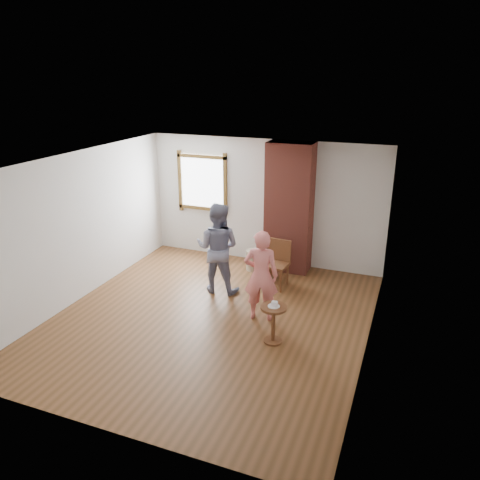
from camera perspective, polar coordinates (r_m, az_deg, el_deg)
name	(u,v)px	position (r m, az deg, el deg)	size (l,w,h in m)	color
ground	(211,319)	(7.86, -3.60, -9.59)	(5.50, 5.50, 0.00)	brown
room_shell	(220,204)	(7.69, -2.39, 4.40)	(5.04, 5.52, 2.62)	silver
brick_chimney	(289,208)	(9.35, 6.01, 3.89)	(0.90, 0.50, 2.60)	#984336
stoneware_crock	(254,260)	(9.61, 1.75, -2.45)	(0.33, 0.33, 0.42)	tan
dark_pot	(224,257)	(10.08, -1.92, -2.12)	(0.16, 0.16, 0.16)	black
dining_chair_left	(266,257)	(9.13, 3.16, -2.06)	(0.38, 0.38, 0.81)	#5B321B
dining_chair_right	(278,261)	(8.81, 4.62, -2.56)	(0.46, 0.46, 0.90)	#5B321B
side_table	(273,318)	(7.07, 4.10, -9.48)	(0.40, 0.40, 0.60)	#5B321B
cake_plate	(274,306)	(6.97, 4.14, -8.04)	(0.18, 0.18, 0.01)	white
cake_slice	(274,304)	(6.95, 4.22, -7.81)	(0.08, 0.07, 0.06)	white
man	(218,248)	(8.49, -2.73, -0.97)	(0.82, 0.64, 1.68)	black
person_pink	(261,276)	(7.54, 2.59, -4.35)	(0.56, 0.37, 1.53)	#E27571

